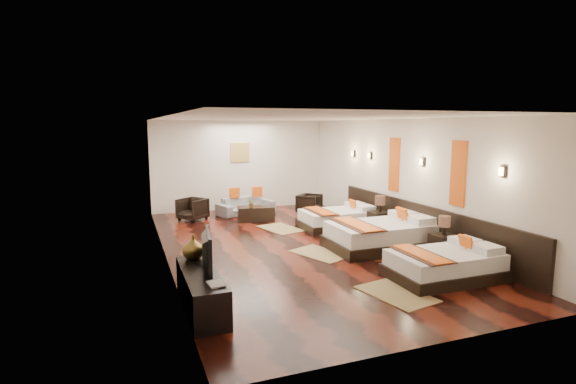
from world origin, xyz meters
name	(u,v)px	position (x,y,z in m)	size (l,w,h in m)	color
floor	(294,246)	(0.00, 0.00, 0.00)	(5.50, 9.50, 0.01)	black
ceiling	(295,118)	(0.00, 0.00, 2.80)	(5.50, 9.50, 0.01)	white
back_wall	(240,165)	(0.00, 4.75, 1.40)	(5.50, 0.01, 2.80)	silver
left_wall	(164,190)	(-2.75, 0.00, 1.40)	(0.01, 9.50, 2.80)	silver
right_wall	(402,178)	(2.75, 0.00, 1.40)	(0.01, 9.50, 2.80)	silver
headboard_panel	(420,224)	(2.71, -0.80, 0.45)	(0.08, 6.60, 0.90)	black
bed_near	(445,264)	(1.69, -2.88, 0.25)	(1.91, 1.20, 0.73)	black
bed_mid	(382,235)	(1.70, -0.86, 0.30)	(2.27, 1.43, 0.87)	black
bed_far	(338,219)	(1.69, 1.20, 0.25)	(1.90, 1.19, 0.73)	black
nightstand_a	(443,244)	(2.44, -1.92, 0.30)	(0.44, 0.44, 0.87)	black
nightstand_b	(380,219)	(2.44, 0.43, 0.32)	(0.47, 0.47, 0.92)	black
jute_mat_near	(396,294)	(0.47, -3.21, 0.01)	(0.75, 1.20, 0.01)	#98804D
jute_mat_mid	(321,253)	(0.28, -0.77, 0.01)	(0.75, 1.20, 0.01)	#98804D
jute_mat_far	(281,228)	(0.26, 1.64, 0.01)	(0.75, 1.20, 0.01)	#98804D
tv_console	(201,290)	(-2.50, -2.68, 0.28)	(0.50, 1.80, 0.55)	black
tv	(202,250)	(-2.45, -2.54, 0.83)	(0.97, 0.13, 0.56)	black
book	(208,285)	(-2.50, -3.28, 0.56)	(0.21, 0.28, 0.03)	black
figurine	(193,247)	(-2.50, -1.98, 0.74)	(0.36, 0.36, 0.37)	brown
sofa	(246,205)	(-0.06, 3.85, 0.26)	(1.75, 0.68, 0.51)	gray
armchair_left	(192,209)	(-1.72, 3.48, 0.32)	(0.67, 0.69, 0.63)	black
armchair_right	(310,204)	(1.74, 3.20, 0.30)	(0.64, 0.66, 0.60)	black
coffee_table	(256,214)	(-0.06, 2.80, 0.20)	(1.00, 0.50, 0.40)	black
table_plant	(251,203)	(-0.21, 2.72, 0.52)	(0.22, 0.19, 0.25)	#24531B
orange_panel_a	(458,173)	(2.73, -1.90, 1.70)	(0.04, 0.40, 1.30)	#D86014
orange_panel_b	(394,164)	(2.73, 0.30, 1.70)	(0.04, 0.40, 1.30)	#D86014
sconce_near	(502,171)	(2.70, -3.00, 1.85)	(0.07, 0.12, 0.18)	black
sconce_mid	(422,162)	(2.70, -0.80, 1.85)	(0.07, 0.12, 0.18)	black
sconce_far	(370,156)	(2.70, 1.40, 1.85)	(0.07, 0.12, 0.18)	black
sconce_lounge	(353,154)	(2.70, 2.30, 1.85)	(0.07, 0.12, 0.18)	black
gold_artwork	(240,152)	(0.00, 4.73, 1.80)	(0.60, 0.04, 0.60)	#AD873F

